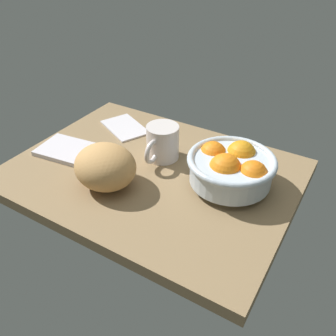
% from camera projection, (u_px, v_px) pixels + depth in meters
% --- Properties ---
extents(ground_plane, '(0.71, 0.53, 0.03)m').
position_uv_depth(ground_plane, '(152.00, 175.00, 0.92)').
color(ground_plane, olive).
extents(fruit_bowl, '(0.21, 0.21, 0.10)m').
position_uv_depth(fruit_bowl, '(231.00, 167.00, 0.84)').
color(fruit_bowl, silver).
rests_on(fruit_bowl, ground).
extents(bread_loaf, '(0.16, 0.15, 0.10)m').
position_uv_depth(bread_loaf, '(105.00, 167.00, 0.84)').
color(bread_loaf, tan).
rests_on(bread_loaf, ground).
extents(napkin_folded, '(0.18, 0.15, 0.01)m').
position_uv_depth(napkin_folded, '(125.00, 127.00, 1.10)').
color(napkin_folded, silver).
rests_on(napkin_folded, ground).
extents(napkin_spare, '(0.16, 0.13, 0.01)m').
position_uv_depth(napkin_spare, '(67.00, 150.00, 0.99)').
color(napkin_spare, silver).
rests_on(napkin_spare, ground).
extents(mug, '(0.09, 0.13, 0.09)m').
position_uv_depth(mug, '(162.00, 143.00, 0.94)').
color(mug, silver).
rests_on(mug, ground).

